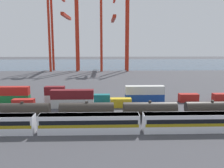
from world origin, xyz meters
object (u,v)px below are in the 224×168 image
at_px(shipping_container_5, 10,99).
at_px(shipping_container_9, 100,98).
at_px(shipping_container_2, 73,103).
at_px(freight_tank_row, 118,110).
at_px(shipping_container_10, 145,98).
at_px(gantry_crane_central, 114,24).
at_px(passenger_train, 89,123).
at_px(gantry_crane_west, 64,24).

relative_size(shipping_container_5, shipping_container_9, 2.00).
distance_m(shipping_container_2, shipping_container_9, 9.61).
distance_m(freight_tank_row, shipping_container_5, 36.48).
xyz_separation_m(shipping_container_9, shipping_container_10, (13.87, 0.00, 0.00)).
relative_size(shipping_container_2, shipping_container_5, 1.00).
xyz_separation_m(shipping_container_2, shipping_container_9, (7.82, 5.57, 0.00)).
relative_size(shipping_container_5, gantry_crane_central, 0.24).
distance_m(shipping_container_5, gantry_crane_central, 102.41).
bearing_deg(shipping_container_9, passenger_train, -94.20).
relative_size(passenger_train, gantry_crane_west, 1.25).
height_order(shipping_container_10, gantry_crane_central, gantry_crane_central).
relative_size(shipping_container_2, gantry_crane_west, 0.24).
relative_size(passenger_train, shipping_container_9, 10.55).
bearing_deg(gantry_crane_central, shipping_container_10, -86.41).
bearing_deg(shipping_container_5, freight_tank_row, -27.15).
xyz_separation_m(shipping_container_10, gantry_crane_central, (-5.73, 91.45, 28.93)).
relative_size(shipping_container_5, gantry_crane_west, 0.24).
bearing_deg(shipping_container_9, shipping_container_10, 0.00).
bearing_deg(shipping_container_9, gantry_crane_central, 84.91).
xyz_separation_m(freight_tank_row, shipping_container_10, (9.17, 16.64, -0.85)).
relative_size(gantry_crane_west, gantry_crane_central, 1.01).
bearing_deg(gantry_crane_central, passenger_train, -94.89).
height_order(freight_tank_row, gantry_crane_west, gantry_crane_west).
distance_m(passenger_train, shipping_container_2, 20.87).
height_order(passenger_train, shipping_container_10, passenger_train).
bearing_deg(gantry_crane_west, shipping_container_5, -92.12).
distance_m(shipping_container_9, gantry_crane_central, 96.26).
distance_m(shipping_container_5, shipping_container_9, 27.75).
bearing_deg(shipping_container_5, gantry_crane_west, 87.88).
relative_size(freight_tank_row, gantry_crane_west, 1.16).
relative_size(shipping_container_2, gantry_crane_central, 0.24).
xyz_separation_m(passenger_train, shipping_container_5, (-25.87, 25.56, -0.84)).
bearing_deg(shipping_container_5, shipping_container_10, 0.00).
bearing_deg(gantry_crane_west, shipping_container_10, -67.18).
distance_m(shipping_container_2, shipping_container_10, 22.40).
distance_m(freight_tank_row, shipping_container_9, 17.31).
bearing_deg(gantry_crane_central, shipping_container_9, -95.09).
bearing_deg(gantry_crane_central, shipping_container_2, -99.35).
relative_size(passenger_train, shipping_container_2, 5.27).
xyz_separation_m(shipping_container_5, gantry_crane_west, (3.37, 90.91, 29.23)).
distance_m(freight_tank_row, gantry_crane_central, 111.73).
xyz_separation_m(passenger_train, shipping_container_10, (15.75, 25.56, -0.84)).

